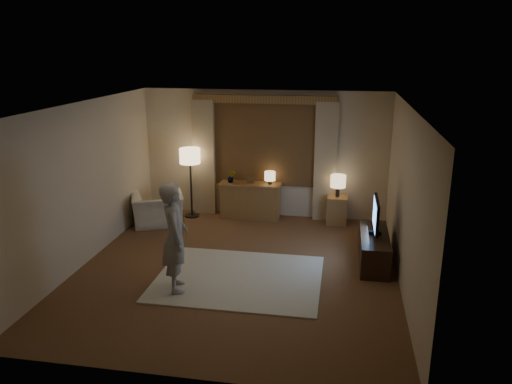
% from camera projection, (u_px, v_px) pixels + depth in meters
% --- Properties ---
extents(room, '(5.04, 5.54, 2.64)m').
position_uv_depth(room, '(243.00, 181.00, 8.06)').
color(room, brown).
rests_on(room, ground).
extents(rug, '(2.50, 2.00, 0.02)m').
position_uv_depth(rug, '(239.00, 278.00, 7.65)').
color(rug, beige).
rests_on(rug, floor).
extents(sideboard, '(1.20, 0.40, 0.70)m').
position_uv_depth(sideboard, '(251.00, 201.00, 10.27)').
color(sideboard, brown).
rests_on(sideboard, floor).
extents(picture_frame, '(0.16, 0.02, 0.20)m').
position_uv_depth(picture_frame, '(250.00, 180.00, 10.14)').
color(picture_frame, brown).
rests_on(picture_frame, sideboard).
extents(plant, '(0.17, 0.13, 0.30)m').
position_uv_depth(plant, '(231.00, 177.00, 10.19)').
color(plant, '#999999').
rests_on(plant, sideboard).
extents(table_lamp_sideboard, '(0.22, 0.22, 0.30)m').
position_uv_depth(table_lamp_sideboard, '(270.00, 177.00, 10.05)').
color(table_lamp_sideboard, black).
rests_on(table_lamp_sideboard, sideboard).
extents(floor_lamp, '(0.42, 0.42, 1.44)m').
position_uv_depth(floor_lamp, '(190.00, 160.00, 10.11)').
color(floor_lamp, black).
rests_on(floor_lamp, floor).
extents(armchair, '(1.23, 1.16, 0.63)m').
position_uv_depth(armchair, '(158.00, 209.00, 9.88)').
color(armchair, beige).
rests_on(armchair, floor).
extents(side_table, '(0.40, 0.40, 0.56)m').
position_uv_depth(side_table, '(337.00, 210.00, 9.95)').
color(side_table, brown).
rests_on(side_table, floor).
extents(table_lamp_side, '(0.30, 0.30, 0.44)m').
position_uv_depth(table_lamp_side, '(338.00, 182.00, 9.79)').
color(table_lamp_side, black).
rests_on(table_lamp_side, side_table).
extents(tv_stand, '(0.45, 1.40, 0.50)m').
position_uv_depth(tv_stand, '(374.00, 249.00, 8.14)').
color(tv_stand, black).
rests_on(tv_stand, floor).
extents(tv, '(0.20, 0.82, 0.59)m').
position_uv_depth(tv, '(376.00, 215.00, 7.98)').
color(tv, black).
rests_on(tv, tv_stand).
extents(person, '(0.57, 0.68, 1.60)m').
position_uv_depth(person, '(175.00, 237.00, 7.07)').
color(person, '#ADA9A0').
rests_on(person, rug).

